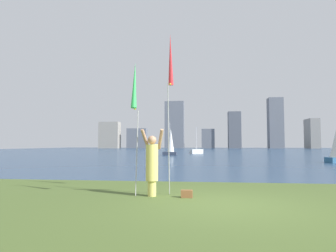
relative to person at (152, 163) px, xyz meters
name	(u,v)px	position (x,y,z in m)	size (l,w,h in m)	color
ground	(206,152)	(1.94, 49.96, -0.97)	(120.00, 138.00, 0.12)	#475B28
person	(152,163)	(0.00, 0.00, 0.00)	(0.68, 0.50, 1.86)	#D8CC66
kite_flag_left	(135,88)	(-0.45, -0.23, 2.07)	(0.16, 0.66, 3.70)	#B2B2B7
kite_flag_right	(170,63)	(0.45, 0.58, 2.96)	(0.16, 0.89, 4.74)	#B2B2B7
bag	(187,194)	(0.97, -0.13, -0.81)	(0.31, 0.15, 0.20)	brown
sailboat_1	(170,143)	(-2.77, 29.97, 0.68)	(1.80, 0.92, 4.23)	#333D51
sailboat_2	(196,151)	(0.37, 37.40, -0.55)	(2.08, 1.82, 4.09)	silver
skyline_tower_0	(110,135)	(-31.91, 95.58, 3.78)	(7.10, 4.14, 9.39)	gray
skyline_tower_1	(137,138)	(-22.12, 96.69, 2.61)	(6.99, 3.53, 7.05)	slate
skyline_tower_2	(175,125)	(-8.91, 99.38, 7.54)	(6.84, 3.98, 16.91)	slate
skyline_tower_3	(208,139)	(3.08, 98.71, 2.51)	(4.54, 3.20, 6.84)	slate
skyline_tower_4	(234,130)	(12.13, 96.94, 5.40)	(4.22, 4.31, 12.63)	#565B66
skyline_tower_5	(275,123)	(26.45, 99.37, 7.89)	(4.88, 4.21, 17.61)	slate
skyline_tower_6	(312,134)	(38.68, 99.81, 4.17)	(3.23, 6.97, 10.17)	gray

